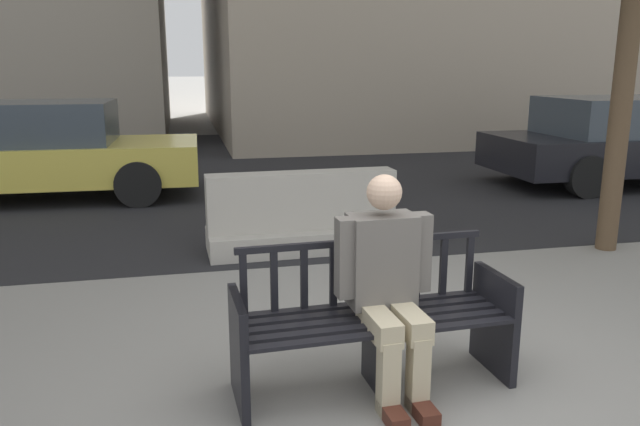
{
  "coord_description": "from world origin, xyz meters",
  "views": [
    {
      "loc": [
        -1.4,
        -3.07,
        1.94
      ],
      "look_at": [
        -0.32,
        1.78,
        0.75
      ],
      "focal_mm": 35.0,
      "sensor_mm": 36.0,
      "label": 1
    }
  ],
  "objects_px": {
    "car_taxi_near": "(43,151)",
    "car_sedan_mid": "(630,140)",
    "street_bench": "(372,324)",
    "seated_person": "(387,281)",
    "jersey_barrier_centre": "(302,219)"
  },
  "relations": [
    {
      "from": "seated_person",
      "to": "jersey_barrier_centre",
      "type": "height_order",
      "value": "seated_person"
    },
    {
      "from": "seated_person",
      "to": "car_sedan_mid",
      "type": "relative_size",
      "value": 0.28
    },
    {
      "from": "street_bench",
      "to": "car_sedan_mid",
      "type": "height_order",
      "value": "car_sedan_mid"
    },
    {
      "from": "street_bench",
      "to": "jersey_barrier_centre",
      "type": "bearing_deg",
      "value": 87.43
    },
    {
      "from": "seated_person",
      "to": "car_taxi_near",
      "type": "height_order",
      "value": "car_taxi_near"
    },
    {
      "from": "car_taxi_near",
      "to": "car_sedan_mid",
      "type": "relative_size",
      "value": 0.93
    },
    {
      "from": "street_bench",
      "to": "car_taxi_near",
      "type": "relative_size",
      "value": 0.39
    },
    {
      "from": "jersey_barrier_centre",
      "to": "car_taxi_near",
      "type": "bearing_deg",
      "value": 133.4
    },
    {
      "from": "street_bench",
      "to": "car_taxi_near",
      "type": "height_order",
      "value": "car_taxi_near"
    },
    {
      "from": "street_bench",
      "to": "jersey_barrier_centre",
      "type": "height_order",
      "value": "street_bench"
    },
    {
      "from": "seated_person",
      "to": "car_sedan_mid",
      "type": "xyz_separation_m",
      "value": [
        6.06,
        5.57,
        0.03
      ]
    },
    {
      "from": "street_bench",
      "to": "jersey_barrier_centre",
      "type": "distance_m",
      "value": 2.94
    },
    {
      "from": "seated_person",
      "to": "jersey_barrier_centre",
      "type": "xyz_separation_m",
      "value": [
        0.06,
        2.99,
        -0.35
      ]
    },
    {
      "from": "street_bench",
      "to": "car_taxi_near",
      "type": "distance_m",
      "value": 7.03
    },
    {
      "from": "jersey_barrier_centre",
      "to": "car_taxi_near",
      "type": "height_order",
      "value": "car_taxi_near"
    }
  ]
}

